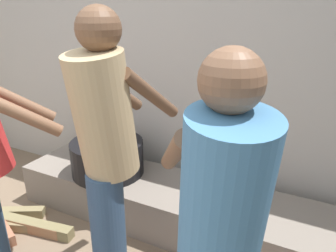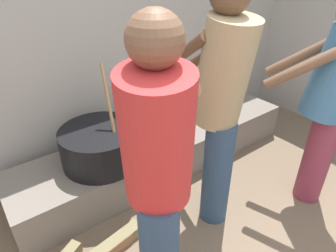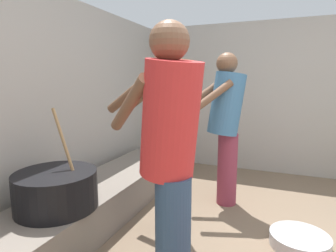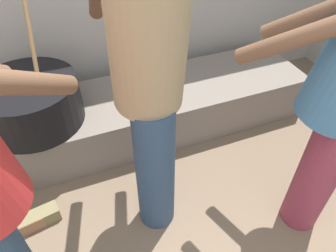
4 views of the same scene
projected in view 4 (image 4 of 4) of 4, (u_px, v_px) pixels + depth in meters
hearth_ledge at (129, 115)px, 2.28m from camera, size 2.64×0.60×0.34m
cooking_pot_main at (31, 102)px, 1.89m from camera, size 0.59×0.59×0.73m
cook_in_tan_shirt at (149, 74)px, 1.25m from camera, size 0.38×0.70×1.65m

